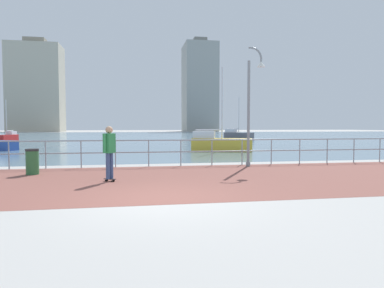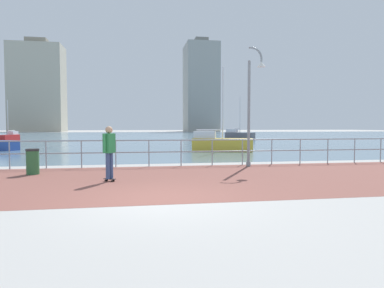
{
  "view_description": "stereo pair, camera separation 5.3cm",
  "coord_description": "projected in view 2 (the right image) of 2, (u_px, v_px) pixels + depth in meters",
  "views": [
    {
      "loc": [
        -0.56,
        -7.93,
        1.73
      ],
      "look_at": [
        1.46,
        3.91,
        1.1
      ],
      "focal_mm": 31.19,
      "sensor_mm": 36.0,
      "label": 1
    },
    {
      "loc": [
        -0.51,
        -7.93,
        1.73
      ],
      "look_at": [
        1.46,
        3.91,
        1.1
      ],
      "focal_mm": 31.19,
      "sensor_mm": 36.0,
      "label": 2
    }
  ],
  "objects": [
    {
      "name": "harbor_water",
      "position": [
        140.0,
        136.0,
        58.74
      ],
      "size": [
        180.0,
        88.0,
        0.0
      ],
      "primitive_type": "cube",
      "color": "slate",
      "rests_on": "ground"
    },
    {
      "name": "lamppost",
      "position": [
        253.0,
        100.0,
        14.27
      ],
      "size": [
        0.68,
        0.64,
        5.14
      ],
      "color": "gray",
      "rests_on": "ground"
    },
    {
      "name": "tower_brick",
      "position": [
        201.0,
        88.0,
        113.85
      ],
      "size": [
        10.77,
        12.63,
        31.48
      ],
      "color": "#939993",
      "rests_on": "ground"
    },
    {
      "name": "sailboat_white",
      "position": [
        220.0,
        143.0,
        23.41
      ],
      "size": [
        4.37,
        2.52,
        5.87
      ],
      "color": "gold",
      "rests_on": "ground"
    },
    {
      "name": "trash_bin",
      "position": [
        33.0,
        161.0,
        12.03
      ],
      "size": [
        0.46,
        0.46,
        0.93
      ],
      "color": "#2D6638",
      "rests_on": "ground"
    },
    {
      "name": "waterfront_railing",
      "position": [
        149.0,
        148.0,
        14.36
      ],
      "size": [
        25.25,
        0.06,
        1.17
      ],
      "color": "#8C99A3",
      "rests_on": "ground"
    },
    {
      "name": "brick_paving",
      "position": [
        153.0,
        179.0,
        10.88
      ],
      "size": [
        28.0,
        7.16,
        0.01
      ],
      "primitive_type": "cube",
      "color": "brown",
      "rests_on": "ground"
    },
    {
      "name": "skateboarder",
      "position": [
        109.0,
        148.0,
        10.45
      ],
      "size": [
        0.39,
        0.51,
        1.74
      ],
      "color": "black",
      "rests_on": "ground"
    },
    {
      "name": "ground",
      "position": [
        140.0,
        139.0,
        47.4
      ],
      "size": [
        220.0,
        220.0,
        0.0
      ],
      "primitive_type": "plane",
      "color": "#ADAAA5"
    },
    {
      "name": "sailboat_red",
      "position": [
        239.0,
        135.0,
        46.5
      ],
      "size": [
        3.78,
        3.86,
        5.8
      ],
      "color": "#595960",
      "rests_on": "ground"
    },
    {
      "name": "sailboat_gray",
      "position": [
        9.0,
        137.0,
        39.54
      ],
      "size": [
        1.56,
        3.59,
        4.88
      ],
      "color": "#B21E1E",
      "rests_on": "ground"
    },
    {
      "name": "tower_beige",
      "position": [
        38.0,
        88.0,
        106.88
      ],
      "size": [
        15.97,
        10.05,
        29.72
      ],
      "color": "#B2AD99",
      "rests_on": "ground"
    }
  ]
}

